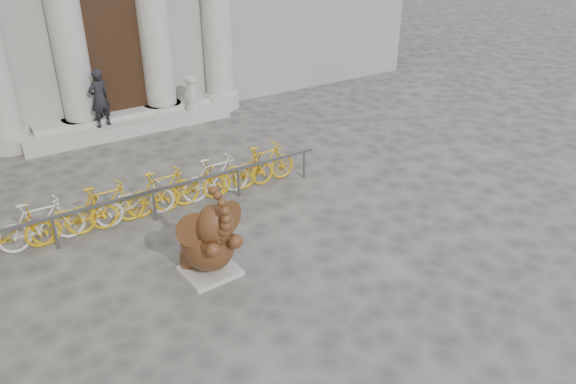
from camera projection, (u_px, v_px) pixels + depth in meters
ground at (311, 302)px, 9.53m from camera, size 80.00×80.00×0.00m
entrance_steps at (129, 124)px, 16.45m from camera, size 6.00×1.20×0.36m
elephant_statue at (208, 242)px, 9.92m from camera, size 1.28×1.45×1.92m
bike_rack at (149, 195)px, 11.89m from camera, size 8.00×0.53×1.00m
pedestrian at (99, 98)px, 15.45m from camera, size 0.69×0.55×1.64m
balustrade_post at (192, 95)px, 16.84m from camera, size 0.41×0.41×1.00m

